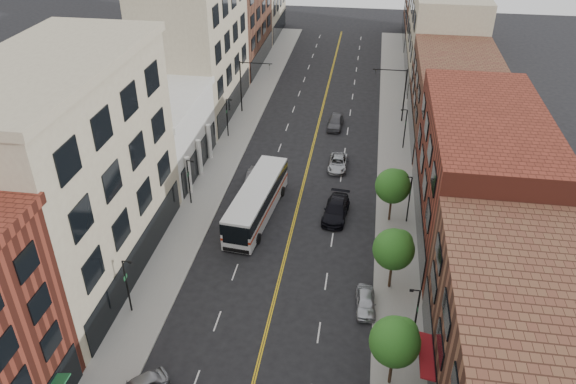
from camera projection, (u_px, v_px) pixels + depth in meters
The scene contains 27 objects.
sidewalk_left at pixel (226, 155), 67.34m from camera, with size 4.00×110.00×0.15m, color gray.
sidewalk_right at pixel (395, 167), 64.78m from camera, with size 4.00×110.00×0.15m, color gray.
bldg_l_tanoffice at pixel (69, 178), 45.05m from camera, with size 10.00×22.00×18.00m, color tan.
bldg_l_white at pixel (155, 136), 62.81m from camera, with size 10.00×14.00×8.00m, color silver.
bldg_l_far_a at pixel (195, 47), 74.48m from camera, with size 10.00×20.00×18.00m, color tan.
bldg_l_far_b at pixel (231, 19), 92.09m from camera, with size 10.00×20.00×15.00m, color brown.
bldg_r_mid at pixel (480, 174), 51.51m from camera, with size 10.00×22.00×12.00m, color maroon.
bldg_r_far_a at pixel (455, 98), 69.70m from camera, with size 10.00×20.00×10.00m, color brown.
bldg_r_far_b at pixel (443, 34), 86.31m from camera, with size 10.00×22.00×14.00m, color tan.
bldg_r_far_c at pixel (433, 12), 103.92m from camera, with size 10.00×18.00×11.00m, color brown.
tree_r_1 at pixel (396, 340), 36.71m from camera, with size 3.40×3.40×5.59m.
tree_r_2 at pixel (395, 248), 45.12m from camera, with size 3.40×3.40×5.59m.
tree_r_3 at pixel (394, 185), 53.53m from camera, with size 3.40×3.40×5.59m.
lamp_l_1 at pixel (127, 283), 43.23m from camera, with size 0.81×0.55×5.05m.
lamp_l_2 at pixel (189, 179), 56.69m from camera, with size 0.81×0.55×5.05m.
lamp_l_3 at pixel (227, 116), 70.15m from camera, with size 0.81×0.55×5.05m.
lamp_r_1 at pixel (416, 314), 40.43m from camera, with size 0.81×0.55×5.05m.
lamp_r_2 at pixel (409, 197), 53.88m from camera, with size 0.81×0.55×5.05m.
lamp_r_3 at pixel (405, 127), 67.34m from camera, with size 0.81×0.55×5.05m.
signal_mast_left at pixel (246, 81), 75.91m from camera, with size 4.49×0.18×7.20m.
signal_mast_right at pixel (399, 89), 73.27m from camera, with size 4.49×0.18×7.20m.
city_bus at pixel (257, 199), 55.37m from camera, with size 4.19×13.31×3.37m.
car_parked_far at pixel (366, 302), 44.80m from camera, with size 1.56×3.87×1.32m, color #B1B3B9.
car_lane_behind at pixel (254, 175), 62.16m from camera, with size 1.40×4.01×1.32m, color #57565C.
car_lane_a at pixel (336, 210), 55.91m from camera, with size 2.27×5.57×1.62m, color black.
car_lane_b at pixel (338, 163), 64.50m from camera, with size 2.13×4.61×1.28m, color #A5A8AD.
car_lane_c at pixel (335, 122), 73.72m from camera, with size 1.88×4.68×1.59m, color #4C4B50.
Camera 1 is at (6.31, -22.83, 31.68)m, focal length 35.00 mm.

